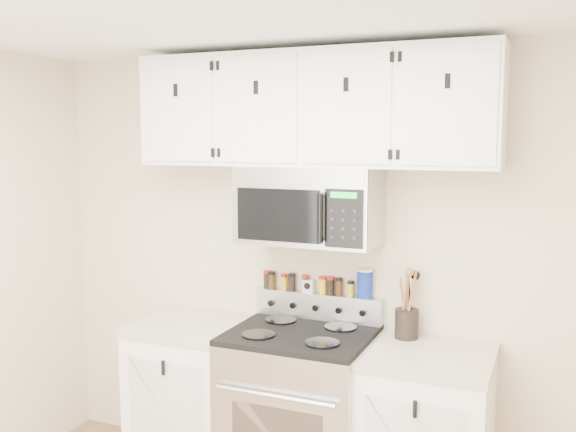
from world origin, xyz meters
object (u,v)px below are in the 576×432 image
object	(u,v)px
utensil_crock	(407,321)
salt_canister	(365,283)
microwave	(310,205)
range	(300,413)

from	to	relation	value
utensil_crock	salt_canister	distance (m)	0.32
utensil_crock	salt_canister	xyz separation A→B (m)	(-0.26, 0.07, 0.17)
microwave	salt_canister	bearing A→B (deg)	29.46
microwave	salt_canister	distance (m)	0.55
salt_canister	utensil_crock	bearing A→B (deg)	-16.17
range	microwave	size ratio (longest dim) A/B	1.45
range	salt_canister	size ratio (longest dim) A/B	6.65
microwave	utensil_crock	world-z (taller)	microwave
range	utensil_crock	world-z (taller)	utensil_crock
range	salt_canister	xyz separation A→B (m)	(0.28, 0.28, 0.70)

